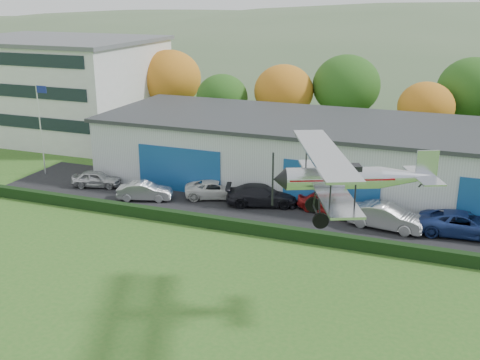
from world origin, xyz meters
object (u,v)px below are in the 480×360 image
(flagpole, at_px, (41,120))
(car_4, at_px, (327,203))
(hangar, at_px, (347,155))
(car_1, at_px, (145,191))
(car_5, at_px, (386,217))
(car_6, at_px, (463,224))
(car_3, at_px, (262,195))
(car_0, at_px, (97,179))
(biplane, at_px, (347,176))
(car_2, at_px, (216,189))
(office_block, at_px, (58,87))

(flagpole, relative_size, car_4, 1.86)
(hangar, bearing_deg, car_1, -147.49)
(car_5, bearing_deg, car_6, -74.87)
(car_3, xyz_separation_m, car_4, (4.87, 0.15, -0.03))
(flagpole, relative_size, car_6, 1.44)
(hangar, height_order, car_0, hangar)
(car_3, xyz_separation_m, car_5, (9.17, -1.26, 0.06))
(car_0, bearing_deg, car_5, -107.38)
(hangar, relative_size, biplane, 4.75)
(car_3, distance_m, car_5, 9.26)
(car_0, bearing_deg, car_2, -100.12)
(office_block, bearing_deg, car_5, -21.80)
(car_1, bearing_deg, car_2, -81.86)
(hangar, distance_m, car_3, 8.46)
(car_2, bearing_deg, biplane, -159.19)
(flagpole, bearing_deg, car_1, -13.41)
(car_3, bearing_deg, office_block, 46.44)
(car_2, bearing_deg, office_block, 39.18)
(flagpole, bearing_deg, hangar, 13.51)
(office_block, xyz_separation_m, car_4, (32.93, -13.48, -4.43))
(biplane, bearing_deg, office_block, 119.92)
(car_0, distance_m, car_1, 5.34)
(flagpole, xyz_separation_m, car_1, (11.28, -2.69, -4.06))
(flagpole, xyz_separation_m, car_2, (16.17, -0.33, -4.07))
(car_3, bearing_deg, hangar, -54.42)
(hangar, xyz_separation_m, biplane, (3.52, -19.49, 4.45))
(car_0, bearing_deg, office_block, 28.52)
(office_block, height_order, car_1, office_block)
(car_3, bearing_deg, biplane, -164.36)
(car_0, height_order, car_2, car_2)
(flagpole, height_order, car_1, flagpole)
(car_2, xyz_separation_m, car_3, (3.77, -0.30, 0.10))
(car_2, distance_m, car_3, 3.79)
(car_0, height_order, car_1, car_1)
(flagpole, bearing_deg, car_5, -3.72)
(hangar, bearing_deg, car_4, -90.64)
(car_0, bearing_deg, hangar, -84.70)
(office_block, distance_m, biplane, 45.17)
(flagpole, bearing_deg, office_block, 121.97)
(car_4, relative_size, car_5, 0.86)
(hangar, xyz_separation_m, car_3, (-4.94, -6.61, -1.84))
(car_1, relative_size, car_6, 0.74)
(car_1, height_order, car_5, car_5)
(car_3, distance_m, biplane, 16.64)
(car_1, bearing_deg, flagpole, 58.97)
(car_6, distance_m, biplane, 14.82)
(flagpole, height_order, car_4, flagpole)
(car_0, relative_size, car_6, 0.70)
(hangar, distance_m, biplane, 20.30)
(office_block, distance_m, car_6, 44.59)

